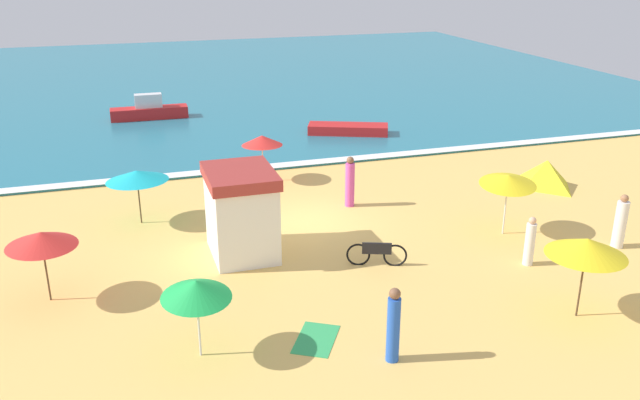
{
  "coord_description": "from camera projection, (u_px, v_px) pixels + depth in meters",
  "views": [
    {
      "loc": [
        -5.99,
        -20.56,
        8.88
      ],
      "look_at": [
        0.43,
        -0.09,
        0.8
      ],
      "focal_mm": 37.38,
      "sensor_mm": 36.0,
      "label": 1
    }
  ],
  "objects": [
    {
      "name": "beach_tent",
      "position": [
        546.0,
        173.0,
        26.51
      ],
      "size": [
        1.89,
        2.28,
        1.07
      ],
      "color": "yellow",
      "rests_on": "ground_plane"
    },
    {
      "name": "beachgoer_5",
      "position": [
        350.0,
        183.0,
        24.31
      ],
      "size": [
        0.37,
        0.37,
        1.89
      ],
      "color": "#D84CA5",
      "rests_on": "ground_plane"
    },
    {
      "name": "parked_bicycle",
      "position": [
        377.0,
        254.0,
        19.86
      ],
      "size": [
        1.72,
        0.7,
        0.76
      ],
      "color": "black",
      "rests_on": "ground_plane"
    },
    {
      "name": "beachgoer_3",
      "position": [
        620.0,
        223.0,
        20.94
      ],
      "size": [
        0.45,
        0.45,
        1.77
      ],
      "color": "white",
      "rests_on": "ground_plane"
    },
    {
      "name": "beachgoer_1",
      "position": [
        393.0,
        326.0,
        15.06
      ],
      "size": [
        0.34,
        0.34,
        1.86
      ],
      "color": "blue",
      "rests_on": "ground_plane"
    },
    {
      "name": "small_boat_0",
      "position": [
        348.0,
        129.0,
        33.81
      ],
      "size": [
        4.18,
        2.65,
        0.48
      ],
      "color": "red",
      "rests_on": "ocean_water"
    },
    {
      "name": "small_boat_1",
      "position": [
        149.0,
        110.0,
        36.8
      ],
      "size": [
        4.17,
        1.05,
        1.37
      ],
      "color": "red",
      "rests_on": "ocean_water"
    },
    {
      "name": "beachgoer_6",
      "position": [
        530.0,
        242.0,
        19.79
      ],
      "size": [
        0.4,
        0.4,
        1.53
      ],
      "color": "white",
      "rests_on": "ground_plane"
    },
    {
      "name": "wave_breaker_foam",
      "position": [
        266.0,
        166.0,
        28.76
      ],
      "size": [
        57.0,
        0.7,
        0.01
      ],
      "primitive_type": "cube",
      "color": "white",
      "rests_on": "ocean_water"
    },
    {
      "name": "ocean_water",
      "position": [
        198.0,
        80.0,
        48.15
      ],
      "size": [
        60.0,
        44.0,
        0.1
      ],
      "primitive_type": "cube",
      "color": "teal",
      "rests_on": "ground_plane"
    },
    {
      "name": "beach_umbrella_0",
      "position": [
        587.0,
        247.0,
        16.55
      ],
      "size": [
        2.81,
        2.81,
        2.19
      ],
      "color": "#4C3823",
      "rests_on": "ground_plane"
    },
    {
      "name": "beach_towel_0",
      "position": [
        316.0,
        339.0,
        16.18
      ],
      "size": [
        1.53,
        1.73,
        0.01
      ],
      "color": "green",
      "rests_on": "ground_plane"
    },
    {
      "name": "lifeguard_cabana",
      "position": [
        241.0,
        212.0,
        20.27
      ],
      "size": [
        2.02,
        2.59,
        2.73
      ],
      "color": "white",
      "rests_on": "ground_plane"
    },
    {
      "name": "beach_umbrella_5",
      "position": [
        262.0,
        140.0,
        26.69
      ],
      "size": [
        1.78,
        1.79,
        1.94
      ],
      "color": "silver",
      "rests_on": "ground_plane"
    },
    {
      "name": "ground_plane",
      "position": [
        307.0,
        222.0,
        23.17
      ],
      "size": [
        60.0,
        60.0,
        0.0
      ],
      "primitive_type": "plane",
      "color": "#EDBC60"
    },
    {
      "name": "beach_umbrella_6",
      "position": [
        196.0,
        289.0,
        14.95
      ],
      "size": [
        2.0,
        2.02,
        2.02
      ],
      "color": "silver",
      "rests_on": "ground_plane"
    },
    {
      "name": "beach_umbrella_4",
      "position": [
        508.0,
        180.0,
        21.56
      ],
      "size": [
        2.37,
        2.38,
        2.16
      ],
      "color": "silver",
      "rests_on": "ground_plane"
    },
    {
      "name": "beach_umbrella_3",
      "position": [
        137.0,
        176.0,
        22.5
      ],
      "size": [
        2.84,
        2.85,
        1.93
      ],
      "color": "#4C3823",
      "rests_on": "ground_plane"
    },
    {
      "name": "beach_umbrella_1",
      "position": [
        41.0,
        239.0,
        17.38
      ],
      "size": [
        2.41,
        2.4,
        2.03
      ],
      "color": "#4C3823",
      "rests_on": "ground_plane"
    }
  ]
}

